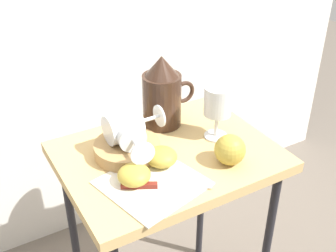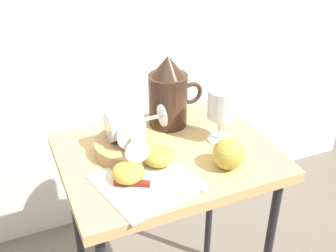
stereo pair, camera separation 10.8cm
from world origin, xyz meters
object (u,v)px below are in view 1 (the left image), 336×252
apple_whole (230,150)px  wine_glass_upright (218,104)px  wine_glass_tipped_near (125,126)px  wine_glass_tipped_far (129,134)px  table (168,174)px  basket_tray (127,149)px  pitcher (162,98)px  apple_half_right (162,157)px  knife (153,186)px  apple_half_left (134,175)px

apple_whole → wine_glass_upright: bearing=70.4°
wine_glass_tipped_near → wine_glass_tipped_far: wine_glass_tipped_near is taller
apple_whole → wine_glass_tipped_far: bearing=144.7°
table → apple_whole: (0.11, -0.12, 0.11)m
table → wine_glass_tipped_near: size_ratio=4.34×
wine_glass_upright → basket_tray: bearing=170.3°
table → pitcher: bearing=66.5°
basket_tray → pitcher: 0.19m
table → wine_glass_tipped_far: wine_glass_tipped_far is taller
basket_tray → apple_half_right: 0.10m
pitcher → apple_whole: bearing=-78.4°
apple_half_right → wine_glass_tipped_near: bearing=115.5°
wine_glass_upright → wine_glass_tipped_near: (-0.24, 0.06, -0.03)m
wine_glass_upright → apple_whole: (-0.04, -0.12, -0.06)m
apple_whole → knife: 0.22m
knife → pitcher: bearing=56.5°
wine_glass_tipped_near → apple_half_left: bearing=-107.0°
basket_tray → apple_whole: 0.26m
wine_glass_tipped_near → apple_whole: (0.20, -0.18, -0.03)m
table → apple_half_right: (-0.04, -0.04, 0.10)m
pitcher → apple_half_left: bearing=-132.6°
wine_glass_tipped_far → apple_half_left: size_ratio=1.87×
wine_glass_upright → apple_half_right: size_ratio=1.93×
wine_glass_tipped_far → knife: (-0.01, -0.14, -0.06)m
apple_half_right → apple_whole: bearing=-26.0°
apple_half_left → knife: (0.03, -0.04, -0.02)m
pitcher → knife: bearing=-123.5°
table → apple_half_right: size_ratio=8.52×
apple_half_right → knife: apple_half_right is taller
basket_tray → knife: (-0.01, -0.15, -0.01)m
wine_glass_tipped_near → apple_whole: 0.27m
table → apple_whole: bearing=-46.4°
table → knife: bearing=-133.2°
pitcher → apple_half_right: 0.21m
wine_glass_tipped_far → wine_glass_tipped_near: bearing=84.1°
wine_glass_tipped_far → apple_half_left: wine_glass_tipped_far is taller
knife → table: bearing=46.8°
wine_glass_upright → knife: bearing=-156.6°
wine_glass_upright → apple_half_left: bearing=-165.6°
apple_half_right → apple_whole: apple_whole is taller
wine_glass_tipped_far → apple_half_right: 0.10m
wine_glass_tipped_far → apple_half_left: bearing=-110.3°
basket_tray → pitcher: bearing=30.9°
basket_tray → apple_whole: size_ratio=2.17×
apple_half_right → pitcher: bearing=60.3°
knife → apple_half_left: bearing=126.9°
pitcher → table: bearing=-113.5°
wine_glass_upright → wine_glass_tipped_near: size_ratio=0.98×
wine_glass_tipped_near → basket_tray: bearing=-105.1°
pitcher → apple_half_right: size_ratio=2.66×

